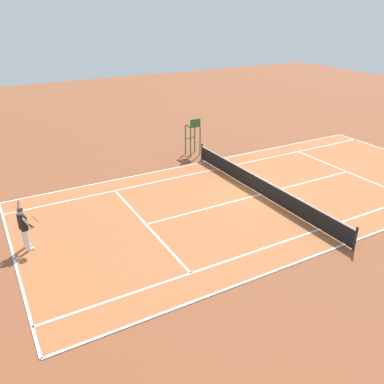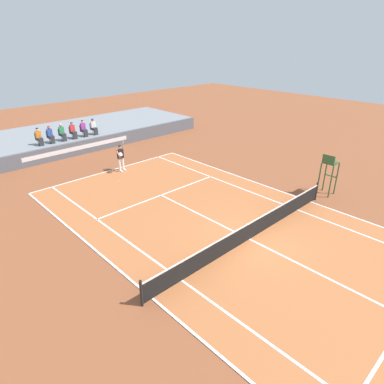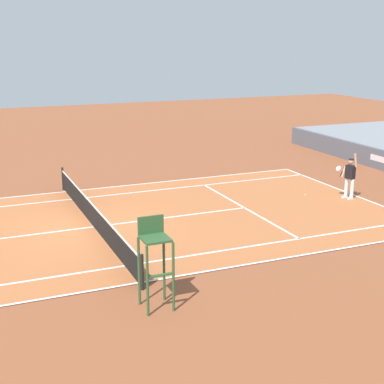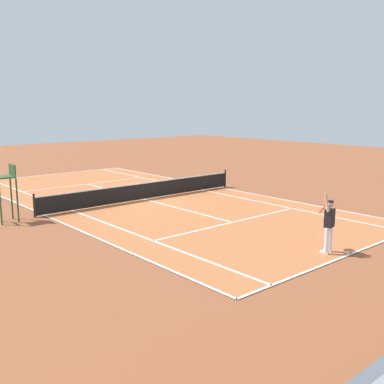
% 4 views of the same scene
% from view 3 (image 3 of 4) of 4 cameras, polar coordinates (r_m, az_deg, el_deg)
% --- Properties ---
extents(ground_plane, '(80.00, 80.00, 0.00)m').
position_cam_3_polar(ground_plane, '(21.82, -9.80, -3.50)').
color(ground_plane, brown).
extents(court, '(11.08, 23.88, 0.03)m').
position_cam_3_polar(court, '(21.82, -9.80, -3.47)').
color(court, '#B76638').
rests_on(court, ground).
extents(net, '(11.98, 0.10, 1.07)m').
position_cam_3_polar(net, '(21.66, -9.86, -2.19)').
color(net, black).
rests_on(net, ground).
extents(tennis_player, '(0.74, 0.75, 2.08)m').
position_cam_3_polar(tennis_player, '(25.93, 15.42, 1.45)').
color(tennis_player, white).
rests_on(tennis_player, ground).
extents(tennis_ball, '(0.07, 0.07, 0.07)m').
position_cam_3_polar(tennis_ball, '(26.27, 11.22, -0.28)').
color(tennis_ball, '#D1E533').
rests_on(tennis_ball, ground).
extents(umpire_chair, '(0.77, 0.77, 2.44)m').
position_cam_3_polar(umpire_chair, '(14.88, -3.74, -5.93)').
color(umpire_chair, '#2D562D').
rests_on(umpire_chair, ground).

